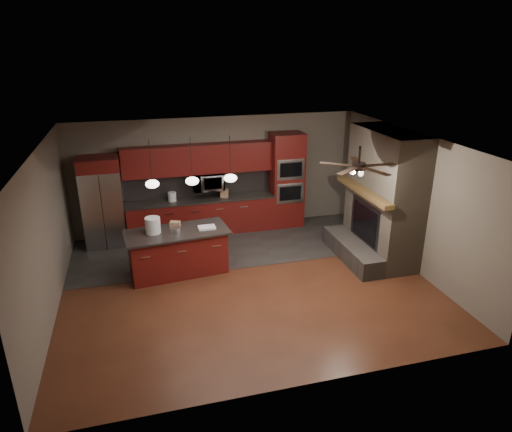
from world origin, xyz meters
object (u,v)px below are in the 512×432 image
object	(u,v)px
white_bucket	(153,225)
counter_box	(224,193)
counter_bucket	(172,197)
refrigerator	(103,202)
paint_can	(176,230)
paint_tray	(207,227)
cardboard_box	(175,225)
oven_tower	(286,180)
kitchen_island	(178,252)
microwave	(208,182)

from	to	relation	value
white_bucket	counter_box	distance (m)	2.57
counter_bucket	refrigerator	bearing A→B (deg)	-177.03
white_bucket	paint_can	world-z (taller)	white_bucket
paint_tray	counter_box	world-z (taller)	counter_box
cardboard_box	oven_tower	bearing A→B (deg)	48.72
paint_can	oven_tower	bearing A→B (deg)	34.18
counter_box	white_bucket	bearing A→B (deg)	-116.00
kitchen_island	counter_bucket	size ratio (longest dim) A/B	9.84
kitchen_island	counter_box	bearing A→B (deg)	48.18
microwave	counter_bucket	xyz separation A→B (m)	(-0.88, -0.05, -0.29)
paint_can	paint_tray	world-z (taller)	paint_can
kitchen_island	paint_tray	world-z (taller)	paint_tray
kitchen_island	paint_can	bearing A→B (deg)	-105.24
counter_bucket	counter_box	xyz separation A→B (m)	(1.26, -0.05, -0.01)
white_bucket	counter_bucket	world-z (taller)	white_bucket
counter_box	kitchen_island	bearing A→B (deg)	-107.35
refrigerator	paint_can	world-z (taller)	refrigerator
paint_tray	microwave	bearing A→B (deg)	79.64
oven_tower	paint_can	bearing A→B (deg)	-145.82
paint_can	cardboard_box	bearing A→B (deg)	87.89
cardboard_box	counter_box	world-z (taller)	counter_box
cardboard_box	counter_bucket	size ratio (longest dim) A/B	0.92
counter_bucket	paint_can	bearing A→B (deg)	-93.25
oven_tower	kitchen_island	xyz separation A→B (m)	(-2.95, -1.91, -0.73)
oven_tower	paint_can	world-z (taller)	oven_tower
white_bucket	cardboard_box	size ratio (longest dim) A/B	1.60
oven_tower	microwave	distance (m)	1.98
paint_can	cardboard_box	xyz separation A→B (m)	(0.01, 0.30, 0.00)
cardboard_box	white_bucket	bearing A→B (deg)	-142.24
white_bucket	counter_bucket	xyz separation A→B (m)	(0.55, 1.88, -0.07)
microwave	kitchen_island	size ratio (longest dim) A/B	0.34
paint_can	kitchen_island	bearing A→B (deg)	80.69
refrigerator	counter_box	distance (m)	2.82
refrigerator	paint_tray	size ratio (longest dim) A/B	6.07
microwave	paint_can	bearing A→B (deg)	-115.64
white_bucket	counter_bucket	distance (m)	1.96
oven_tower	refrigerator	size ratio (longest dim) A/B	1.14
microwave	paint_tray	distance (m)	2.04
microwave	cardboard_box	size ratio (longest dim) A/B	3.65
kitchen_island	white_bucket	xyz separation A→B (m)	(-0.45, 0.04, 0.61)
microwave	kitchen_island	xyz separation A→B (m)	(-0.98, -1.97, -0.83)
paint_tray	refrigerator	bearing A→B (deg)	138.69
paint_tray	kitchen_island	bearing A→B (deg)	-179.93
oven_tower	counter_box	size ratio (longest dim) A/B	11.82
kitchen_island	counter_box	size ratio (longest dim) A/B	10.60
counter_bucket	counter_box	world-z (taller)	counter_bucket
microwave	counter_bucket	bearing A→B (deg)	-176.75
refrigerator	paint_tray	xyz separation A→B (m)	(2.08, -1.84, -0.11)
counter_box	paint_tray	bearing A→B (deg)	-93.13
refrigerator	counter_bucket	world-z (taller)	refrigerator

